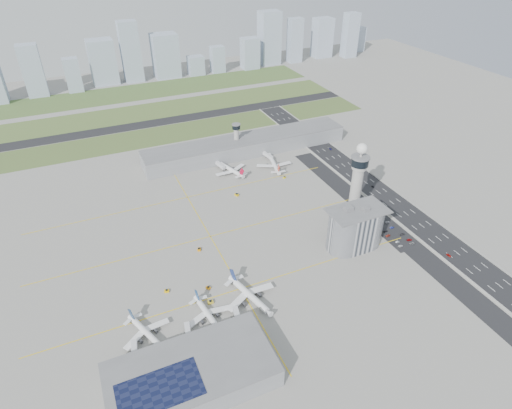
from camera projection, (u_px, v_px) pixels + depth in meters
name	position (u px, v px, depth m)	size (l,w,h in m)	color
ground	(276.00, 246.00, 311.92)	(1000.00, 1000.00, 0.00)	#99978F
grass_strip_0	(170.00, 134.00, 476.18)	(480.00, 50.00, 0.08)	#455628
grass_strip_1	(155.00, 111.00, 533.20)	(480.00, 60.00, 0.08)	#536C33
grass_strip_2	(142.00, 91.00, 594.03)	(480.00, 70.00, 0.08)	#47652F
runway	(162.00, 122.00, 504.30)	(480.00, 22.00, 0.10)	black
highway	(401.00, 210.00, 350.94)	(28.00, 500.00, 0.10)	black
barrier_left	(387.00, 213.00, 345.88)	(0.60, 500.00, 1.20)	#9E9E99
barrier_right	(415.00, 205.00, 355.39)	(0.60, 500.00, 1.20)	#9E9E99
landside_road	(384.00, 223.00, 334.86)	(18.00, 260.00, 0.08)	black
parking_lot	(392.00, 233.00, 325.05)	(20.00, 44.00, 0.10)	black
taxiway_line_h_0	(240.00, 289.00, 275.52)	(260.00, 0.60, 0.01)	yellow
taxiway_line_h_1	(210.00, 236.00, 321.14)	(260.00, 0.60, 0.01)	yellow
taxiway_line_h_2	(187.00, 197.00, 366.76)	(260.00, 0.60, 0.01)	yellow
taxiway_line_v	(210.00, 236.00, 321.14)	(0.60, 260.00, 0.01)	yellow
control_tower	(357.00, 179.00, 323.05)	(14.00, 14.00, 64.50)	#ADAAA5
secondary_tower	(236.00, 136.00, 425.74)	(8.60, 8.60, 31.90)	#ADAAA5
admin_building	(355.00, 228.00, 304.38)	(42.00, 24.00, 33.50)	#B2B2B7
terminal_pier	(247.00, 145.00, 433.66)	(210.00, 32.00, 15.80)	gray
near_terminal	(191.00, 375.00, 216.09)	(84.00, 42.00, 13.00)	gray
airplane_near_a	(147.00, 331.00, 241.21)	(34.94, 29.70, 9.78)	white
airplane_near_b	(209.00, 313.00, 251.87)	(35.24, 29.95, 9.87)	white
airplane_near_c	(251.00, 293.00, 264.25)	(41.83, 35.55, 11.71)	white
airplane_far_a	(230.00, 167.00, 400.46)	(38.90, 33.07, 10.89)	white
airplane_far_b	(274.00, 161.00, 409.47)	(40.64, 34.54, 11.38)	white
jet_bridge_near_0	(135.00, 364.00, 225.59)	(14.00, 3.00, 5.70)	silver
jet_bridge_near_1	(190.00, 345.00, 235.78)	(14.00, 3.00, 5.70)	silver
jet_bridge_near_2	(240.00, 327.00, 245.96)	(14.00, 3.00, 5.70)	silver
jet_bridge_far_0	(217.00, 164.00, 411.38)	(14.00, 3.00, 5.70)	silver
jet_bridge_far_1	(264.00, 154.00, 428.36)	(14.00, 3.00, 5.70)	silver
tug_0	(167.00, 291.00, 272.82)	(2.00, 2.91, 1.69)	#F7B900
tug_1	(208.00, 288.00, 275.24)	(2.00, 2.90, 1.69)	orange
tug_2	(210.00, 302.00, 264.71)	(2.37, 3.45, 2.00)	gold
tug_3	(199.00, 249.00, 307.34)	(2.15, 3.13, 1.82)	orange
tug_4	(237.00, 195.00, 368.34)	(2.47, 3.60, 2.09)	gold
tug_5	(285.00, 177.00, 393.77)	(1.90, 2.76, 1.61)	#DCC10B
car_lot_0	(400.00, 246.00, 310.94)	(1.45, 3.60, 1.23)	silver
car_lot_1	(398.00, 242.00, 314.87)	(1.24, 3.55, 1.17)	gray
car_lot_2	(388.00, 235.00, 321.25)	(1.89, 4.10, 1.14)	#A83323
car_lot_3	(385.00, 231.00, 325.72)	(1.58, 3.88, 1.13)	black
car_lot_4	(379.00, 228.00, 329.38)	(1.34, 3.32, 1.13)	navy
car_lot_5	(371.00, 220.00, 337.37)	(1.34, 3.85, 1.27)	white
car_lot_6	(412.00, 243.00, 313.48)	(1.90, 4.12, 1.14)	#949598
car_lot_7	(409.00, 240.00, 316.89)	(1.67, 4.11, 1.19)	maroon
car_lot_8	(402.00, 234.00, 322.51)	(1.53, 3.81, 1.30)	#2C2B2F
car_lot_9	(392.00, 228.00, 329.57)	(1.18, 3.39, 1.12)	navy
car_lot_10	(388.00, 222.00, 335.57)	(1.84, 3.99, 1.11)	#BAB9C2
car_lot_11	(381.00, 217.00, 341.23)	(1.57, 3.87, 1.12)	#ABABAB
car_hw_0	(449.00, 255.00, 302.16)	(1.46, 3.63, 1.24)	#AC110B
car_hw_1	(373.00, 187.00, 380.40)	(1.21, 3.48, 1.15)	black
car_hw_2	(331.00, 149.00, 443.18)	(1.97, 4.28, 1.19)	#1D1A50
car_hw_4	(291.00, 129.00, 484.66)	(1.44, 3.57, 1.22)	gray
skyline_bldg_5	(33.00, 71.00, 561.51)	(25.49, 20.39, 66.89)	#9EADC1
skyline_bldg_6	(73.00, 75.00, 582.28)	(20.04, 16.03, 45.20)	#9EADC1
skyline_bldg_7	(103.00, 62.00, 606.97)	(35.76, 28.61, 61.22)	#9EADC1
skyline_bldg_8	(131.00, 52.00, 610.37)	(26.33, 21.06, 83.39)	#9EADC1
skyline_bldg_9	(166.00, 56.00, 633.71)	(36.96, 29.57, 62.11)	#9EADC1
skyline_bldg_10	(196.00, 66.00, 651.26)	(23.01, 18.41, 27.75)	#9EADC1
skyline_bldg_11	(218.00, 59.00, 659.78)	(20.22, 16.18, 38.97)	#9EADC1
skyline_bldg_12	(250.00, 53.00, 674.32)	(26.14, 20.92, 46.89)	#9EADC1
skyline_bldg_13	(269.00, 38.00, 687.22)	(32.26, 25.81, 81.20)	#9EADC1
skyline_bldg_14	(295.00, 40.00, 700.18)	(21.59, 17.28, 68.75)	#9EADC1
skyline_bldg_15	(322.00, 38.00, 728.35)	(30.25, 24.20, 63.40)	#9EADC1
skyline_bldg_16	(350.00, 35.00, 725.69)	(23.04, 18.43, 71.56)	#9EADC1
skyline_bldg_17	(357.00, 39.00, 767.33)	(22.64, 18.11, 41.06)	#9EADC1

